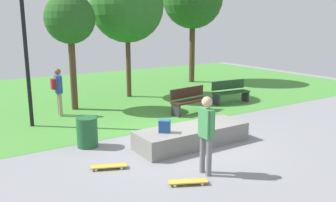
{
  "coord_description": "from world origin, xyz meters",
  "views": [
    {
      "loc": [
        -5.43,
        -7.69,
        3.25
      ],
      "look_at": [
        0.07,
        0.82,
        0.98
      ],
      "focal_mm": 38.16,
      "sensor_mm": 36.0,
      "label": 1
    }
  ],
  "objects": [
    {
      "name": "tree_slender_maple",
      "position": [
        -1.28,
        5.2,
        3.29
      ],
      "size": [
        1.81,
        1.81,
        4.25
      ],
      "color": "#4C3823",
      "rests_on": "grass_lawn"
    },
    {
      "name": "pedestrian_with_backpack",
      "position": [
        -2.05,
        4.57,
        1.0
      ],
      "size": [
        0.35,
        0.43,
        1.67
      ],
      "color": "tan",
      "rests_on": "ground_plane"
    },
    {
      "name": "skater_performing_trick",
      "position": [
        -0.82,
        -2.05,
        1.01
      ],
      "size": [
        0.23,
        0.43,
        1.72
      ],
      "color": "slate",
      "rests_on": "ground_plane"
    },
    {
      "name": "park_bench_near_path",
      "position": [
        2.04,
        2.42,
        0.48
      ],
      "size": [
        1.65,
        0.68,
        0.91
      ],
      "color": "#331E14",
      "rests_on": "ground_plane"
    },
    {
      "name": "skateboard_by_ledge",
      "position": [
        -1.45,
        -2.27,
        0.06
      ],
      "size": [
        0.81,
        0.53,
        0.08
      ],
      "color": "gold",
      "rests_on": "ground_plane"
    },
    {
      "name": "ground_plane",
      "position": [
        0.0,
        0.0,
        0.0
      ],
      "size": [
        28.0,
        28.0,
        0.0
      ],
      "primitive_type": "plane",
      "color": "gray"
    },
    {
      "name": "tree_tall_oak",
      "position": [
        1.48,
        6.17,
        3.87
      ],
      "size": [
        3.08,
        3.08,
        5.42
      ],
      "color": "#4C3823",
      "rests_on": "grass_lawn"
    },
    {
      "name": "park_bench_center_lawn",
      "position": [
        4.34,
        2.8,
        0.48
      ],
      "size": [
        1.63,
        0.59,
        0.91
      ],
      "color": "#1E4223",
      "rests_on": "ground_plane"
    },
    {
      "name": "grass_lawn",
      "position": [
        0.0,
        7.64,
        0.0
      ],
      "size": [
        26.6,
        12.72,
        0.01
      ],
      "primitive_type": "cube",
      "color": "#478C38",
      "rests_on": "ground_plane"
    },
    {
      "name": "trash_bin",
      "position": [
        -2.35,
        1.0,
        0.4
      ],
      "size": [
        0.55,
        0.55,
        0.79
      ],
      "primitive_type": "cylinder",
      "color": "#1E592D",
      "rests_on": "ground_plane"
    },
    {
      "name": "lamp_post",
      "position": [
        -3.15,
        3.77,
        2.87
      ],
      "size": [
        0.28,
        0.28,
        4.8
      ],
      "color": "black",
      "rests_on": "ground_plane"
    },
    {
      "name": "skateboard_spare",
      "position": [
        -2.48,
        -0.67,
        0.06
      ],
      "size": [
        0.81,
        0.49,
        0.08
      ],
      "color": "gold",
      "rests_on": "ground_plane"
    },
    {
      "name": "backpack_on_ledge",
      "position": [
        -0.81,
        -0.37,
        0.65
      ],
      "size": [
        0.34,
        0.34,
        0.32
      ],
      "primitive_type": "cube",
      "rotation": [
        0.0,
        0.0,
        2.42
      ],
      "color": "#1E4C8C",
      "rests_on": "concrete_ledge"
    },
    {
      "name": "concrete_ledge",
      "position": [
        0.07,
        -0.37,
        0.25
      ],
      "size": [
        3.14,
        1.08,
        0.49
      ],
      "primitive_type": "cube",
      "color": "gray",
      "rests_on": "ground_plane"
    }
  ]
}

